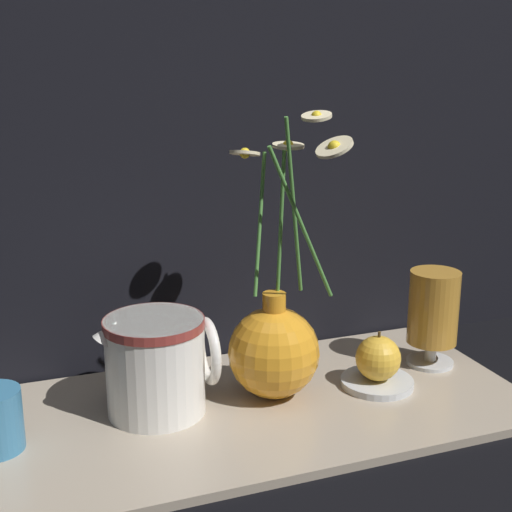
# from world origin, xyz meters

# --- Properties ---
(ground_plane) EXTENTS (6.00, 6.00, 0.00)m
(ground_plane) POSITION_xyz_m (0.00, 0.00, 0.00)
(ground_plane) COLOR black
(shelf) EXTENTS (0.77, 0.36, 0.01)m
(shelf) POSITION_xyz_m (0.00, 0.00, 0.01)
(shelf) COLOR tan
(shelf) RESTS_ON ground_plane
(vase_with_flowers) EXTENTS (0.13, 0.19, 0.39)m
(vase_with_flowers) POSITION_xyz_m (0.05, 0.02, 0.08)
(vase_with_flowers) COLOR orange
(vase_with_flowers) RESTS_ON shelf
(ceramic_pitcher) EXTENTS (0.16, 0.13, 0.14)m
(ceramic_pitcher) POSITION_xyz_m (-0.11, 0.03, 0.08)
(ceramic_pitcher) COLOR white
(ceramic_pitcher) RESTS_ON shelf
(tea_glass) EXTENTS (0.08, 0.08, 0.15)m
(tea_glass) POSITION_xyz_m (0.31, 0.03, 0.10)
(tea_glass) COLOR silver
(tea_glass) RESTS_ON shelf
(saucer_plate) EXTENTS (0.10, 0.10, 0.01)m
(saucer_plate) POSITION_xyz_m (0.20, -0.01, 0.02)
(saucer_plate) COLOR silver
(saucer_plate) RESTS_ON shelf
(orange_fruit) EXTENTS (0.07, 0.07, 0.07)m
(orange_fruit) POSITION_xyz_m (0.20, -0.01, 0.05)
(orange_fruit) COLOR gold
(orange_fruit) RESTS_ON saucer_plate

